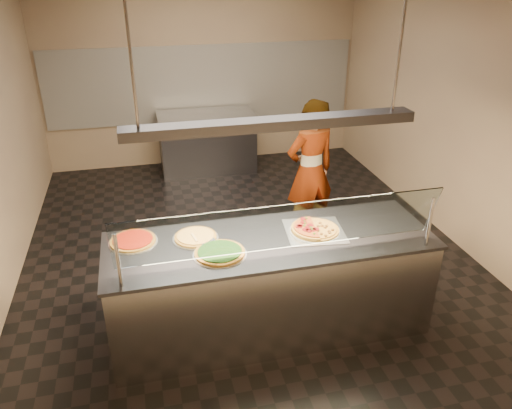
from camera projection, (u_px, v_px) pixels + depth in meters
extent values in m
cube|color=black|center=(244.00, 248.00, 5.95)|extent=(5.00, 6.00, 0.02)
cube|color=#958160|center=(202.00, 70.00, 7.90)|extent=(5.00, 0.02, 3.00)
cube|color=#958160|center=(364.00, 289.00, 2.66)|extent=(5.00, 0.02, 3.00)
cube|color=#958160|center=(453.00, 110.00, 5.81)|extent=(0.02, 6.00, 3.00)
cube|color=silver|center=(203.00, 84.00, 7.97)|extent=(4.90, 0.02, 1.20)
cube|color=#B7B7BC|center=(270.00, 286.00, 4.47)|extent=(2.78, 0.90, 0.90)
cube|color=#404045|center=(271.00, 241.00, 4.27)|extent=(2.82, 0.94, 0.03)
cylinder|color=#B7B7BC|center=(118.00, 261.00, 3.55)|extent=(0.03, 0.03, 0.44)
cylinder|color=#B7B7BC|center=(430.00, 222.00, 4.08)|extent=(0.03, 0.03, 0.44)
cube|color=white|center=(283.00, 227.00, 3.83)|extent=(2.58, 0.18, 0.47)
cube|color=silver|center=(314.00, 231.00, 4.39)|extent=(0.56, 0.56, 0.01)
cylinder|color=silver|center=(314.00, 230.00, 4.38)|extent=(0.44, 0.44, 0.01)
cylinder|color=#590B0D|center=(303.00, 219.00, 4.48)|extent=(0.06, 0.06, 0.01)
cylinder|color=#590B0D|center=(303.00, 222.00, 4.43)|extent=(0.06, 0.06, 0.01)
cylinder|color=#590B0D|center=(310.00, 225.00, 4.38)|extent=(0.06, 0.06, 0.01)
cylinder|color=#590B0D|center=(300.00, 225.00, 4.37)|extent=(0.06, 0.06, 0.01)
cylinder|color=#590B0D|center=(299.00, 226.00, 4.36)|extent=(0.06, 0.06, 0.01)
cylinder|color=#590B0D|center=(308.00, 227.00, 4.34)|extent=(0.06, 0.06, 0.01)
cylinder|color=#590B0D|center=(305.00, 229.00, 4.30)|extent=(0.06, 0.06, 0.01)
cylinder|color=#590B0D|center=(309.00, 230.00, 4.29)|extent=(0.06, 0.06, 0.01)
cylinder|color=#590B0D|center=(313.00, 229.00, 4.30)|extent=(0.06, 0.06, 0.01)
cylinder|color=#590B0D|center=(316.00, 228.00, 4.32)|extent=(0.06, 0.06, 0.01)
cube|color=#19590F|center=(306.00, 218.00, 4.49)|extent=(0.02, 0.02, 0.01)
cube|color=#19590F|center=(304.00, 221.00, 4.44)|extent=(0.02, 0.02, 0.01)
cube|color=#19590F|center=(305.00, 223.00, 4.40)|extent=(0.02, 0.02, 0.01)
cube|color=#19590F|center=(304.00, 225.00, 4.36)|extent=(0.02, 0.02, 0.01)
cube|color=#19590F|center=(310.00, 227.00, 4.34)|extent=(0.02, 0.02, 0.01)
cube|color=#19590F|center=(311.00, 228.00, 4.33)|extent=(0.02, 0.02, 0.01)
cube|color=#19590F|center=(312.00, 229.00, 4.30)|extent=(0.02, 0.02, 0.01)
cube|color=#19590F|center=(314.00, 233.00, 4.24)|extent=(0.02, 0.02, 0.01)
sphere|color=#513014|center=(321.00, 234.00, 4.27)|extent=(0.03, 0.03, 0.03)
sphere|color=#513014|center=(325.00, 235.00, 4.24)|extent=(0.03, 0.03, 0.03)
sphere|color=#513014|center=(329.00, 233.00, 4.29)|extent=(0.03, 0.03, 0.03)
sphere|color=#513014|center=(329.00, 231.00, 4.31)|extent=(0.03, 0.03, 0.03)
sphere|color=#513014|center=(332.00, 230.00, 4.33)|extent=(0.03, 0.03, 0.03)
sphere|color=#513014|center=(325.00, 227.00, 4.37)|extent=(0.03, 0.03, 0.03)
sphere|color=#513014|center=(326.00, 226.00, 4.40)|extent=(0.03, 0.03, 0.03)
sphere|color=#513014|center=(322.00, 226.00, 4.40)|extent=(0.03, 0.03, 0.03)
sphere|color=#513014|center=(318.00, 226.00, 4.40)|extent=(0.03, 0.03, 0.03)
sphere|color=#513014|center=(320.00, 223.00, 4.45)|extent=(0.03, 0.03, 0.03)
cylinder|color=silver|center=(220.00, 254.00, 4.05)|extent=(0.44, 0.44, 0.01)
cylinder|color=brown|center=(220.00, 252.00, 4.04)|extent=(0.41, 0.41, 0.02)
cylinder|color=black|center=(220.00, 251.00, 4.03)|extent=(0.36, 0.36, 0.01)
cylinder|color=silver|center=(196.00, 238.00, 4.28)|extent=(0.39, 0.39, 0.01)
cylinder|color=brown|center=(195.00, 236.00, 4.28)|extent=(0.36, 0.36, 0.02)
cylinder|color=gold|center=(195.00, 235.00, 4.27)|extent=(0.31, 0.31, 0.01)
cylinder|color=silver|center=(133.00, 241.00, 4.23)|extent=(0.41, 0.41, 0.01)
cylinder|color=brown|center=(133.00, 240.00, 4.22)|extent=(0.38, 0.38, 0.02)
cylinder|color=#800C00|center=(133.00, 239.00, 4.21)|extent=(0.33, 0.33, 0.01)
cube|color=#B7B7BC|center=(209.00, 242.00, 4.17)|extent=(0.15, 0.13, 0.00)
cylinder|color=tan|center=(194.00, 238.00, 4.23)|extent=(0.05, 0.14, 0.02)
cube|color=#404045|center=(207.00, 143.00, 7.96)|extent=(1.47, 0.70, 0.90)
cube|color=#B7B7BC|center=(206.00, 115.00, 7.75)|extent=(1.51, 0.74, 0.03)
imported|color=#413A4B|center=(310.00, 171.00, 5.82)|extent=(0.70, 0.54, 1.72)
cube|color=#404045|center=(272.00, 124.00, 3.81)|extent=(2.30, 0.18, 0.08)
cylinder|color=#B7B7BC|center=(131.00, 56.00, 3.36)|extent=(0.02, 0.02, 1.01)
cylinder|color=#B7B7BC|center=(400.00, 45.00, 3.78)|extent=(0.02, 0.02, 1.01)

